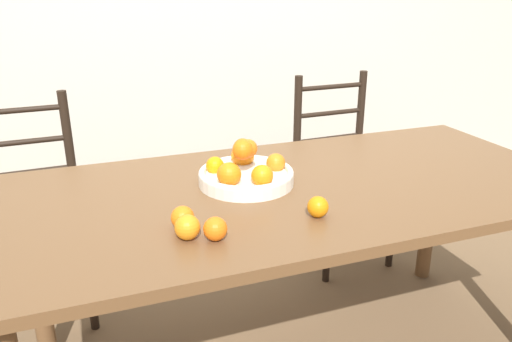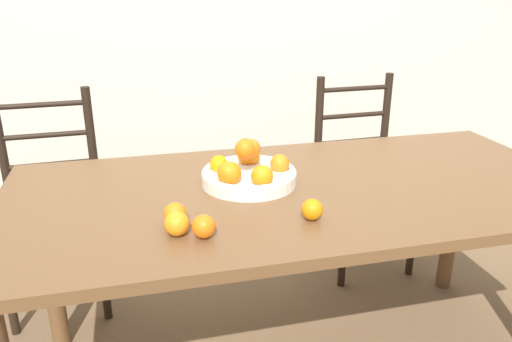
# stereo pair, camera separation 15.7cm
# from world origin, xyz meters

# --- Properties ---
(wall_back) EXTENTS (8.00, 0.06, 2.60)m
(wall_back) POSITION_xyz_m (0.00, 1.46, 1.30)
(wall_back) COLOR beige
(wall_back) RESTS_ON ground_plane
(dining_table) EXTENTS (1.94, 0.90, 0.76)m
(dining_table) POSITION_xyz_m (0.00, 0.00, 0.67)
(dining_table) COLOR brown
(dining_table) RESTS_ON ground_plane
(fruit_bowl) EXTENTS (0.32, 0.32, 0.16)m
(fruit_bowl) POSITION_xyz_m (-0.16, 0.07, 0.81)
(fruit_bowl) COLOR silver
(fruit_bowl) RESTS_ON dining_table
(orange_loose_0) EXTENTS (0.07, 0.07, 0.07)m
(orange_loose_0) POSITION_xyz_m (-0.43, -0.24, 0.80)
(orange_loose_0) COLOR orange
(orange_loose_0) RESTS_ON dining_table
(orange_loose_1) EXTENTS (0.06, 0.06, 0.06)m
(orange_loose_1) POSITION_xyz_m (-0.37, -0.27, 0.80)
(orange_loose_1) COLOR orange
(orange_loose_1) RESTS_ON dining_table
(orange_loose_2) EXTENTS (0.06, 0.06, 0.06)m
(orange_loose_2) POSITION_xyz_m (-0.05, -0.24, 0.80)
(orange_loose_2) COLOR orange
(orange_loose_2) RESTS_ON dining_table
(orange_loose_3) EXTENTS (0.07, 0.07, 0.07)m
(orange_loose_3) POSITION_xyz_m (-0.43, -0.18, 0.80)
(orange_loose_3) COLOR orange
(orange_loose_3) RESTS_ON dining_table
(chair_left) EXTENTS (0.44, 0.42, 0.97)m
(chair_left) POSITION_xyz_m (-0.91, 0.72, 0.48)
(chair_left) COLOR black
(chair_left) RESTS_ON ground_plane
(chair_right) EXTENTS (0.43, 0.42, 0.97)m
(chair_right) POSITION_xyz_m (0.58, 0.72, 0.48)
(chair_right) COLOR black
(chair_right) RESTS_ON ground_plane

